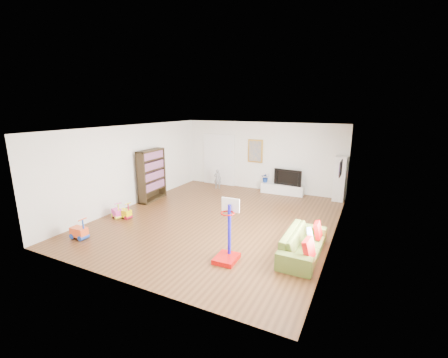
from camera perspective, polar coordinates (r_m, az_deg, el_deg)
The scene contains 25 objects.
floor at distance 9.05m, azimuth -1.14°, elevation -7.63°, with size 6.50×7.50×0.00m, color brown.
ceiling at distance 8.45m, azimuth -1.23°, elevation 9.68°, with size 6.50×7.50×0.00m, color white.
wall_back at distance 12.04m, azimuth 7.15°, elevation 4.31°, with size 6.50×0.00×2.70m, color silver.
wall_front at distance 5.74m, azimuth -18.95°, elevation -6.85°, with size 6.50×0.00×2.70m, color silver.
wall_left at distance 10.53m, azimuth -17.06°, elevation 2.46°, with size 0.00×7.50×2.70m, color silver.
wall_right at distance 7.74m, azimuth 20.66°, elevation -1.73°, with size 0.00×7.50×2.70m, color silver.
navy_accent at distance 9.01m, azimuth 21.81°, elevation 3.50°, with size 0.01×3.20×1.70m, color black.
olive_wainscot at distance 9.32m, azimuth 21.08°, elevation -4.68°, with size 0.01×3.20×1.00m, color brown.
doorway at distance 12.80m, azimuth -1.01°, elevation 3.60°, with size 1.45×0.06×2.10m, color white.
painting_back at distance 12.06m, azimuth 5.99°, elevation 5.31°, with size 0.62×0.06×0.92m, color gold.
artwork_right at distance 9.26m, azimuth 21.36°, elevation 1.91°, with size 0.04×0.56×0.46m, color #7F3F8C.
media_console at distance 11.74m, azimuth 11.04°, elevation -1.89°, with size 1.61×0.40×0.38m, color silver.
tall_cabinet at distance 11.29m, azimuth 21.18°, elevation 0.02°, with size 0.37×0.37×1.61m, color white.
bookshelf at distance 10.92m, azimuth -13.59°, elevation 0.71°, with size 0.33×1.25×1.82m, color black.
sofa at distance 7.12m, azimuth 14.87°, elevation -11.78°, with size 1.93×0.76×0.56m, color #596C29.
basketball_hoop at distance 6.48m, azimuth 0.48°, elevation -9.94°, with size 0.48×0.58×1.38m, color #AE0805.
ride_on_yellow at distance 9.52m, azimuth -18.36°, elevation -5.68°, with size 0.37×0.23×0.49m, color #F0D900.
ride_on_orange at distance 8.53m, azimuth -25.96°, elevation -8.43°, with size 0.42×0.26×0.56m, color #FA5727.
ride_on_pink at distance 9.64m, azimuth -19.77°, elevation -5.54°, with size 0.37×0.23×0.50m, color #EA39A2.
child at distance 12.24m, azimuth -1.25°, elevation 0.04°, with size 0.30×0.19×0.81m, color gray.
tv at distance 11.60m, azimuth 12.19°, elevation 0.38°, with size 1.06×0.14×0.61m, color black.
vase_plant at distance 11.86m, azimuth 7.94°, elevation 0.28°, with size 0.34×0.30×0.38m, color navy.
pillow_left at distance 6.53m, azimuth 15.85°, elevation -12.68°, with size 0.11×0.42×0.42m, color red.
pillow_center at distance 7.02m, azimuth 16.19°, elevation -10.79°, with size 0.10×0.38×0.38m, color silver.
pillow_right at distance 7.51m, azimuth 17.46°, elevation -9.25°, with size 0.10×0.37×0.37m, color #CF0001.
Camera 1 is at (3.92, -7.47, 3.29)m, focal length 24.00 mm.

